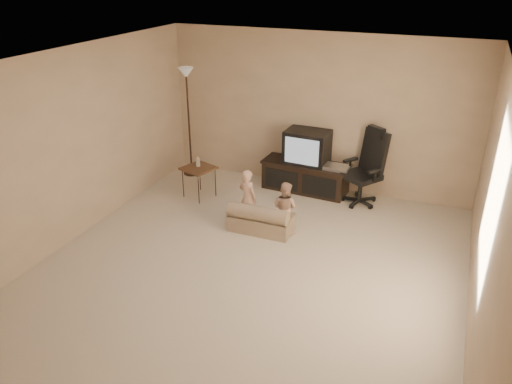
# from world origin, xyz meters

# --- Properties ---
(floor) EXTENTS (5.50, 5.50, 0.00)m
(floor) POSITION_xyz_m (0.00, 0.00, 0.00)
(floor) COLOR beige
(floor) RESTS_ON ground
(room_shell) EXTENTS (5.50, 5.50, 5.50)m
(room_shell) POSITION_xyz_m (0.00, 0.00, 1.52)
(room_shell) COLOR silver
(room_shell) RESTS_ON floor
(tv_stand) EXTENTS (1.44, 0.59, 1.02)m
(tv_stand) POSITION_xyz_m (-0.07, 2.49, 0.42)
(tv_stand) COLOR black
(tv_stand) RESTS_ON floor
(office_chair) EXTENTS (0.77, 0.77, 1.20)m
(office_chair) POSITION_xyz_m (0.90, 2.41, 0.43)
(office_chair) COLOR black
(office_chair) RESTS_ON floor
(side_table) EXTENTS (0.58, 0.58, 0.68)m
(side_table) POSITION_xyz_m (-1.56, 1.60, 0.49)
(side_table) COLOR brown
(side_table) RESTS_ON floor
(floor_lamp) EXTENTS (0.29, 0.29, 1.87)m
(floor_lamp) POSITION_xyz_m (-2.15, 2.38, 1.36)
(floor_lamp) COLOR #312015
(floor_lamp) RESTS_ON floor
(child_sofa) EXTENTS (0.88, 0.51, 0.43)m
(child_sofa) POSITION_xyz_m (-0.24, 0.95, 0.17)
(child_sofa) COLOR gray
(child_sofa) RESTS_ON floor
(toddler_left) EXTENTS (0.37, 0.32, 0.84)m
(toddler_left) POSITION_xyz_m (-0.47, 1.04, 0.42)
(toddler_left) COLOR #DFAA8B
(toddler_left) RESTS_ON floor
(toddler_right) EXTENTS (0.40, 0.27, 0.75)m
(toddler_right) POSITION_xyz_m (0.08, 1.05, 0.37)
(toddler_right) COLOR #DFAA8B
(toddler_right) RESTS_ON floor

